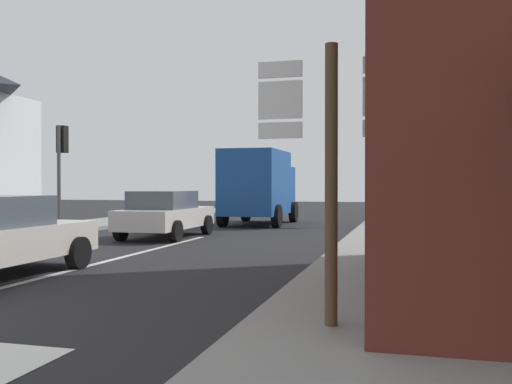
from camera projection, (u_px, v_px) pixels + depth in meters
ground_plane at (177, 244)px, 16.12m from camera, size 80.00×80.00×0.00m
sidewalk_right at (389, 257)px, 12.65m from camera, size 2.76×44.00×0.14m
lane_centre_stripe at (104, 262)px, 12.26m from camera, size 0.16×12.00×0.01m
sedan_far at (166, 213)px, 17.93m from camera, size 2.00×4.22×1.47m
delivery_truck at (259, 185)px, 23.73m from camera, size 2.50×5.01×3.05m
route_sign_post at (331, 163)px, 6.19m from camera, size 1.66×0.14×3.20m
traffic_light_near_left at (61, 154)px, 18.93m from camera, size 0.30×0.49×3.63m
traffic_light_far_right at (370, 160)px, 22.70m from camera, size 0.30×0.49×3.60m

